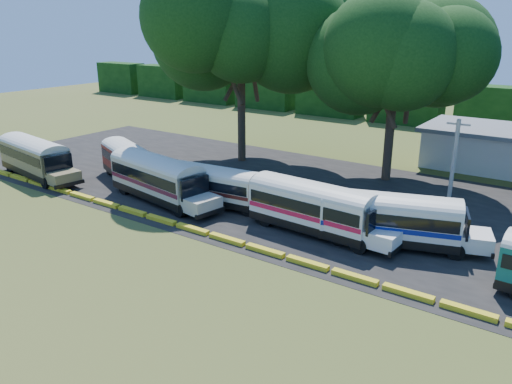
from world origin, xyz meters
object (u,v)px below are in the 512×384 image
Objects in this scene: bus_red at (130,161)px; bus_cream_west at (158,176)px; bus_white_red at (315,205)px; tree_west at (241,27)px; bus_beige at (35,155)px.

bus_cream_west reaches higher than bus_red.
bus_white_red is 0.58× the size of tree_west.
bus_red is at bearing 168.55° from bus_cream_west.
tree_west is (12.02, 15.66, 11.21)m from bus_beige.
bus_red is 16.71m from tree_west.
tree_west is at bearing 107.89° from bus_cream_west.
bus_white_red is at bearing -39.28° from tree_west.
bus_cream_west reaches higher than bus_white_red.
bus_beige is 9.18m from bus_red.
bus_white_red is (27.40, 3.08, -0.07)m from bus_beige.
bus_beige is 0.98× the size of bus_cream_west.
bus_white_red is (13.32, 1.32, -0.08)m from bus_cream_west.
bus_cream_west is at bearing 1.89° from bus_red.
bus_cream_west is at bearing 15.24° from bus_beige.
bus_red is 0.96× the size of bus_white_red.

